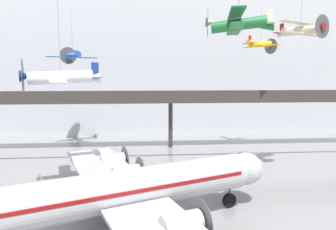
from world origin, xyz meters
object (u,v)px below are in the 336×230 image
(airliner_silver_main, at_px, (118,192))
(suspended_plane_white_twin, at_px, (61,78))
(suspended_plane_cream_biplane, at_px, (301,30))
(suspended_plane_blue_trainer, at_px, (73,55))
(suspended_plane_yellow_lowwing, at_px, (261,44))
(suspended_plane_green_biplane, at_px, (238,24))

(airliner_silver_main, height_order, suspended_plane_white_twin, suspended_plane_white_twin)
(airliner_silver_main, relative_size, suspended_plane_cream_biplane, 4.57)
(suspended_plane_blue_trainer, relative_size, suspended_plane_cream_biplane, 1.29)
(suspended_plane_cream_biplane, height_order, suspended_plane_yellow_lowwing, suspended_plane_cream_biplane)
(suspended_plane_green_biplane, height_order, suspended_plane_cream_biplane, suspended_plane_cream_biplane)
(airliner_silver_main, xyz_separation_m, suspended_plane_blue_trainer, (-9.10, 27.19, 11.72))
(suspended_plane_white_twin, relative_size, suspended_plane_blue_trainer, 1.39)
(airliner_silver_main, height_order, suspended_plane_blue_trainer, suspended_plane_blue_trainer)
(suspended_plane_green_biplane, xyz_separation_m, suspended_plane_yellow_lowwing, (10.00, 20.38, 0.49))
(suspended_plane_yellow_lowwing, bearing_deg, suspended_plane_white_twin, -178.50)
(suspended_plane_white_twin, height_order, suspended_plane_blue_trainer, suspended_plane_blue_trainer)
(suspended_plane_cream_biplane, bearing_deg, suspended_plane_white_twin, -108.76)
(suspended_plane_cream_biplane, distance_m, suspended_plane_yellow_lowwing, 11.80)
(suspended_plane_green_biplane, xyz_separation_m, suspended_plane_blue_trainer, (-18.91, 23.83, -1.10))
(suspended_plane_cream_biplane, bearing_deg, suspended_plane_yellow_lowwing, 153.04)
(airliner_silver_main, xyz_separation_m, suspended_plane_green_biplane, (9.81, 3.36, 12.82))
(suspended_plane_blue_trainer, distance_m, suspended_plane_cream_biplane, 32.73)
(airliner_silver_main, xyz_separation_m, suspended_plane_yellow_lowwing, (19.81, 23.74, 13.31))
(suspended_plane_white_twin, relative_size, suspended_plane_yellow_lowwing, 1.65)
(airliner_silver_main, distance_m, suspended_plane_yellow_lowwing, 33.67)
(suspended_plane_blue_trainer, xyz_separation_m, suspended_plane_yellow_lowwing, (28.91, -3.45, 1.59))
(suspended_plane_white_twin, xyz_separation_m, suspended_plane_blue_trainer, (-3.12, 18.93, 3.33))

